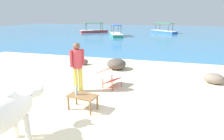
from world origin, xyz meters
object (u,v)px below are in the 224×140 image
at_px(bottle, 76,90).
at_px(boat_blue, 164,31).
at_px(deck_chair_near, 109,76).
at_px(cow, 2,115).
at_px(boat_green, 116,34).
at_px(boat_red, 94,30).
at_px(person_standing, 77,64).
at_px(low_bench_table, 83,98).

relative_size(bottle, boat_blue, 0.08).
relative_size(deck_chair_near, boat_blue, 0.25).
bearing_deg(cow, boat_green, 13.00).
bearing_deg(boat_red, bottle, -106.59).
distance_m(cow, bottle, 1.98).
bearing_deg(person_standing, boat_blue, 120.44).
height_order(cow, low_bench_table, cow).
height_order(low_bench_table, bottle, bottle).
bearing_deg(bottle, deck_chair_near, 79.90).
distance_m(low_bench_table, deck_chair_near, 1.87).
height_order(low_bench_table, person_standing, person_standing).
height_order(boat_green, boat_blue, same).
relative_size(bottle, deck_chair_near, 0.33).
xyz_separation_m(deck_chair_near, person_standing, (-0.82, -0.73, 0.56)).
relative_size(deck_chair_near, person_standing, 0.56).
height_order(boat_red, boat_blue, same).
relative_size(cow, person_standing, 1.23).
bearing_deg(bottle, boat_green, 101.10).
height_order(cow, boat_green, boat_green).
relative_size(low_bench_table, deck_chair_near, 0.91).
bearing_deg(boat_green, bottle, -10.64).
relative_size(cow, boat_blue, 0.56).
bearing_deg(low_bench_table, deck_chair_near, 94.74).
height_order(low_bench_table, boat_blue, boat_blue).
bearing_deg(bottle, low_bench_table, 2.90).
distance_m(cow, boat_blue, 24.50).
height_order(person_standing, boat_red, person_standing).
height_order(cow, boat_blue, boat_blue).
bearing_deg(deck_chair_near, low_bench_table, -73.52).
bearing_deg(deck_chair_near, cow, -81.66).
bearing_deg(boat_blue, low_bench_table, -54.00).
distance_m(bottle, deck_chair_near, 1.91).
distance_m(person_standing, boat_blue, 21.49).
height_order(person_standing, boat_blue, person_standing).
bearing_deg(boat_blue, deck_chair_near, -53.91).
xyz_separation_m(boat_red, boat_green, (3.99, -3.44, 0.00)).
distance_m(low_bench_table, person_standing, 1.44).
relative_size(boat_red, boat_blue, 1.02).
bearing_deg(boat_blue, person_standing, -55.96).
xyz_separation_m(low_bench_table, boat_green, (-3.58, 17.36, -0.10)).
distance_m(boat_red, boat_green, 5.27).
relative_size(deck_chair_near, boat_green, 0.24).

